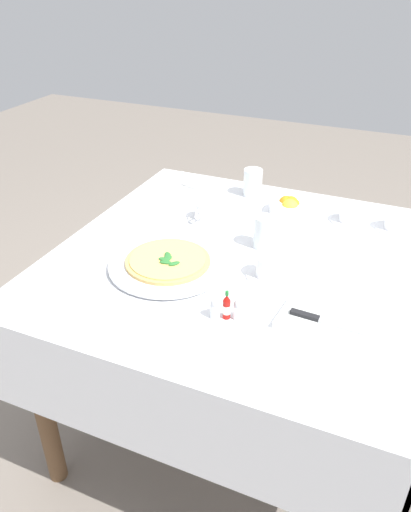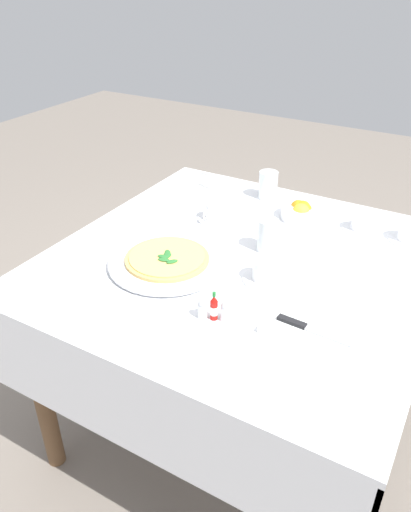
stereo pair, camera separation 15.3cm
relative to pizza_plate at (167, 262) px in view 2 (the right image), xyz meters
The scene contains 17 objects.
ground_plane 0.78m from the pizza_plate, 39.58° to the left, with size 8.00×8.00×0.00m, color slate.
dining_table 0.27m from the pizza_plate, 39.58° to the left, with size 1.13×1.13×0.74m.
pizza_plate is the anchor object (origin of this frame).
pizza 0.01m from the pizza_plate, 59.31° to the right, with size 0.25×0.25×0.02m.
coffee_cup_far_right 0.30m from the pizza_plate, 14.01° to the left, with size 0.13×0.13×0.07m.
coffee_cup_near_left 0.69m from the pizza_plate, 48.98° to the left, with size 0.13×0.13×0.06m.
coffee_cup_near_right 0.80m from the pizza_plate, 40.88° to the left, with size 0.13×0.13×0.07m.
coffee_cup_back_corner 0.34m from the pizza_plate, 93.75° to the left, with size 0.13×0.13×0.06m.
water_glass_right_edge 0.61m from the pizza_plate, 84.08° to the left, with size 0.07×0.07×0.11m.
water_glass_left_edge 0.33m from the pizza_plate, 46.19° to the left, with size 0.07×0.07×0.11m.
napkin_folded 0.50m from the pizza_plate, 11.74° to the right, with size 0.23×0.15×0.02m.
dinner_knife 0.50m from the pizza_plate, 11.69° to the right, with size 0.20×0.03×0.01m.
citrus_bowl 0.55m from the pizza_plate, 64.46° to the left, with size 0.15×0.15×0.07m.
hot_sauce_bottle 0.30m from the pizza_plate, 32.26° to the right, with size 0.02×0.02×0.08m.
salt_shaker 0.31m from the pizza_plate, 27.99° to the right, with size 0.03×0.03×0.06m.
pepper_shaker 0.28m from the pizza_plate, 37.10° to the right, with size 0.03×0.03×0.06m.
menu_card 0.60m from the pizza_plate, 108.59° to the left, with size 0.09×0.03×0.06m.
Camera 2 is at (0.56, -1.21, 1.55)m, focal length 35.19 mm.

